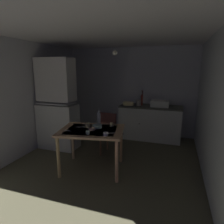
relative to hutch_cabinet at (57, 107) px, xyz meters
name	(u,v)px	position (x,y,z in m)	size (l,w,h in m)	color
ground_plane	(105,163)	(1.30, -0.42, -0.95)	(4.99, 4.99, 0.00)	brown
wall_back	(130,91)	(1.30, 1.62, 0.23)	(3.60, 0.10, 2.36)	silver
wall_left	(24,99)	(-0.50, -0.42, 0.23)	(0.10, 4.09, 2.36)	silver
wall_right	(215,110)	(3.10, -0.42, 0.23)	(0.10, 4.09, 2.36)	silver
ceiling_slab	(104,31)	(1.30, -0.42, 1.46)	(3.60, 4.09, 0.10)	silver
hutch_cabinet	(57,107)	(0.00, 0.00, 0.00)	(0.87, 0.47, 2.03)	silver
counter_cabinet	(150,122)	(1.93, 1.25, -0.52)	(1.56, 0.64, 0.87)	silver
sink_basin	(160,104)	(2.15, 1.25, -0.01)	(0.44, 0.34, 0.15)	white
hand_pump	(142,99)	(1.68, 1.30, 0.08)	(0.05, 0.27, 0.39)	maroon
mixing_bowl_counter	(128,104)	(1.35, 1.20, -0.04)	(0.28, 0.28, 0.08)	beige
stoneware_crock	(138,103)	(1.61, 1.23, -0.01)	(0.13, 0.13, 0.14)	beige
dining_table	(92,135)	(1.15, -0.70, -0.29)	(1.23, 1.01, 0.76)	tan
chair_far_side	(110,133)	(1.27, -0.06, -0.46)	(0.44, 0.44, 0.95)	#513123
serving_bowl_wide	(97,126)	(1.21, -0.57, -0.17)	(0.17, 0.17, 0.06)	#ADD1C1
soup_bowl_small	(92,129)	(1.17, -0.74, -0.17)	(0.11, 0.11, 0.04)	tan
mug_tall	(112,124)	(1.42, -0.40, -0.16)	(0.07, 0.07, 0.07)	beige
teacup_mint	(106,134)	(1.50, -0.93, -0.16)	(0.08, 0.08, 0.06)	white
mug_dark	(88,125)	(1.05, -0.62, -0.15)	(0.07, 0.07, 0.09)	beige
teacup_cream	(88,132)	(1.19, -0.94, -0.17)	(0.07, 0.07, 0.06)	#ADD1C1
glass_bottle	(99,118)	(1.15, -0.35, -0.07)	(0.06, 0.06, 0.30)	#B7BCC1
table_knife	(81,127)	(0.90, -0.63, -0.19)	(0.19, 0.02, 0.01)	silver
teaspoon_near_bowl	(111,133)	(1.54, -0.78, -0.19)	(0.15, 0.02, 0.01)	beige
teaspoon_by_cup	(68,131)	(0.79, -0.90, -0.19)	(0.13, 0.02, 0.01)	beige
serving_spoon	(85,124)	(0.90, -0.46, -0.19)	(0.16, 0.02, 0.01)	beige
pendant_bulb	(115,53)	(1.47, -0.36, 1.11)	(0.08, 0.08, 0.08)	#F9EFCC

